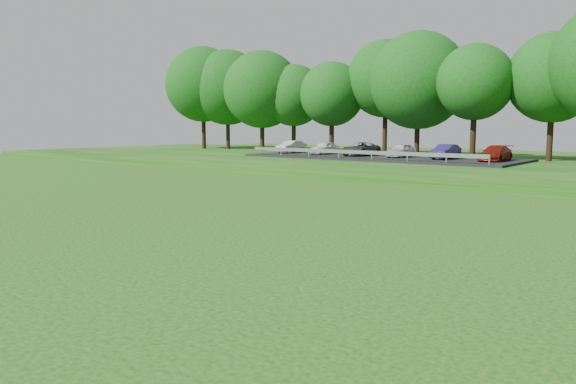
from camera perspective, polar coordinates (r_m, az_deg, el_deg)
The scene contains 1 object.
parking_lot at distance 49.79m, azimuth 9.46°, elevation 3.89°, with size 24.00×9.00×1.38m.
Camera 1 is at (0.46, -10.57, 3.59)m, focal length 35.00 mm.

